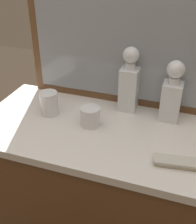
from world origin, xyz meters
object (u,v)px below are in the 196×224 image
silver_brush_left (177,162)px  crystal_decanter_far_left (172,97)px  crystal_tumbler_far_right (49,104)px  crystal_decanter_left (129,85)px  crystal_tumbler_rear (90,117)px

silver_brush_left → crystal_decanter_far_left: bearing=102.5°
crystal_tumbler_far_right → silver_brush_left: bearing=-16.0°
crystal_decanter_far_left → silver_brush_left: crystal_decanter_far_left is taller
crystal_decanter_left → crystal_decanter_far_left: crystal_decanter_left is taller
crystal_tumbler_rear → silver_brush_left: size_ratio=0.49×
crystal_tumbler_rear → silver_brush_left: crystal_tumbler_rear is taller
crystal_decanter_left → crystal_decanter_far_left: size_ratio=1.10×
crystal_tumbler_rear → silver_brush_left: (0.39, -0.15, -0.03)m
crystal_decanter_far_left → crystal_tumbler_rear: bearing=-152.6°
crystal_decanter_far_left → crystal_tumbler_far_right: 0.55m
crystal_decanter_far_left → crystal_tumbler_rear: (-0.32, -0.17, -0.07)m
crystal_tumbler_rear → crystal_tumbler_far_right: bearing=172.8°
crystal_decanter_far_left → crystal_tumbler_far_right: size_ratio=2.54×
crystal_decanter_left → crystal_tumbler_rear: bearing=-122.9°
silver_brush_left → crystal_decanter_left: bearing=128.6°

